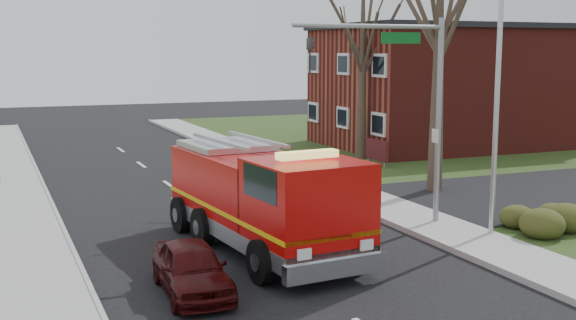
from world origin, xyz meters
name	(u,v)px	position (x,y,z in m)	size (l,w,h in m)	color
ground	(270,258)	(0.00, 0.00, 0.00)	(120.00, 120.00, 0.00)	black
sidewalk_right	(455,234)	(6.20, 0.00, 0.07)	(2.40, 80.00, 0.15)	#9A9994
sidewalk_left	(37,283)	(-6.20, 0.00, 0.07)	(2.40, 80.00, 0.15)	#9A9994
brick_building	(455,86)	(19.00, 18.00, 3.66)	(15.40, 10.40, 7.25)	maroon
health_center_sign	(376,151)	(10.50, 12.50, 0.88)	(0.12, 2.00, 1.40)	#491114
hedge_corner	(549,217)	(9.00, -1.00, 0.58)	(2.80, 2.00, 0.90)	#2B3212
bare_tree_near	(440,8)	(9.50, 6.00, 7.41)	(6.00, 6.00, 12.00)	#392D22
bare_tree_far	(363,36)	(11.00, 15.00, 6.49)	(5.25, 5.25, 10.50)	#392D22
traffic_signal_mast	(406,84)	(5.21, 1.50, 4.71)	(5.29, 0.18, 6.80)	gray
streetlight_pole	(496,91)	(7.14, -0.50, 4.55)	(1.48, 0.16, 8.40)	#B7BABF
fire_engine	(264,201)	(0.10, 0.77, 1.47)	(3.69, 8.29, 3.25)	#B60A08
parked_car_maroon	(192,268)	(-2.80, -2.03, 0.63)	(1.48, 3.68, 1.25)	#370809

